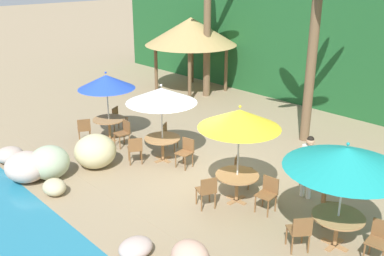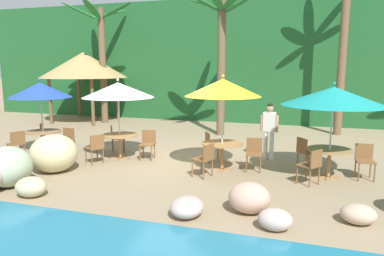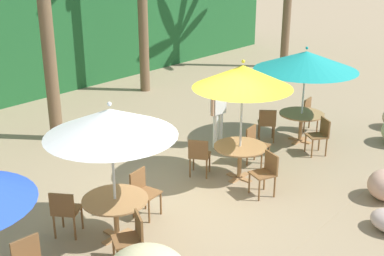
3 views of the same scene
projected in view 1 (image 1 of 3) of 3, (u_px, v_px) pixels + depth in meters
The scene contains 28 objects.
ground_plane at pixel (205, 177), 12.43m from camera, with size 120.00×120.00×0.00m, color #937F60.
terrace_deck at pixel (205, 177), 12.43m from camera, with size 18.00×5.20×0.01m.
foliage_backdrop at pixel (368, 37), 17.15m from camera, with size 28.00×2.40×6.00m.
rock_seawall at pixel (140, 215), 9.82m from camera, with size 13.04×3.06×1.01m.
umbrella_blue at pixel (106, 82), 14.46m from camera, with size 1.91×1.91×2.39m.
dining_table_blue at pixel (109, 122), 14.96m from camera, with size 1.10×1.10×0.74m.
chair_blue_seaward at pixel (124, 131), 14.42m from camera, with size 0.46×0.47×0.87m.
chair_blue_inland at pixel (118, 117), 15.78m from camera, with size 0.58×0.58×0.87m.
chair_blue_left at pixel (84, 128), 14.68m from camera, with size 0.57×0.57×0.87m.
umbrella_white at pixel (161, 95), 12.81m from camera, with size 2.12×2.12×2.42m.
dining_table_white at pixel (163, 142), 13.32m from camera, with size 1.10×1.10×0.74m.
chair_white_seaward at pixel (186, 151), 12.93m from camera, with size 0.48×0.49×0.87m.
chair_white_inland at pixel (168, 135), 14.15m from camera, with size 0.59×0.58×0.87m.
chair_white_left at pixel (135, 148), 13.09m from camera, with size 0.58×0.58×0.87m.
umbrella_yellow at pixel (240, 119), 10.43m from camera, with size 2.02×2.02×2.57m.
dining_table_yellow at pixel (237, 179), 10.99m from camera, with size 1.10×1.10×0.74m.
chair_yellow_seaward at pixel (268, 192), 10.57m from camera, with size 0.47×0.47×0.87m.
chair_yellow_inland at pixel (240, 168), 11.81m from camera, with size 0.58×0.57×0.87m.
chair_yellow_left at pixel (207, 190), 10.67m from camera, with size 0.56×0.55×0.87m.
umbrella_teal at pixel (346, 158), 8.68m from camera, with size 2.49×2.49×2.40m.
dining_table_teal at pixel (338, 221), 9.19m from camera, with size 1.10×1.10×0.74m.
chair_teal_seaward at pixel (380, 238), 8.77m from camera, with size 0.46×0.47×0.87m.
chair_teal_inland at pixel (328, 204), 10.03m from camera, with size 0.59×0.59×0.87m.
chair_teal_left at pixel (300, 230), 9.04m from camera, with size 0.59×0.59×0.87m.
palm_tree_nearest at pixel (207, 11), 18.93m from camera, with size 3.30×3.55×5.72m.
palm_tree_second at pixel (315, 27), 13.76m from camera, with size 3.10×3.14×5.54m.
palapa_hut at pixel (191, 31), 20.08m from camera, with size 4.27×4.27×3.44m.
waiter_in_white at pixel (308, 162), 11.04m from camera, with size 0.52×0.27×1.70m.
Camera 1 is at (7.87, -7.91, 5.66)m, focal length 40.91 mm.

